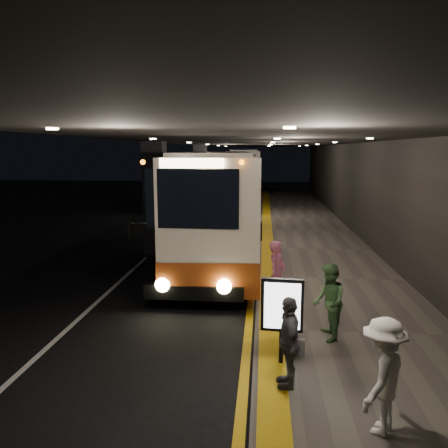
{
  "coord_description": "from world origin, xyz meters",
  "views": [
    {
      "loc": [
        2.65,
        -12.37,
        4.07
      ],
      "look_at": [
        1.38,
        1.52,
        1.7
      ],
      "focal_mm": 35.0,
      "sensor_mm": 36.0,
      "label": 1
    }
  ],
  "objects_px": {
    "passenger_waiting_grey": "(289,342)",
    "info_sign": "(282,307)",
    "passenger_boarding": "(277,275)",
    "bag_polka": "(298,347)",
    "passenger_waiting_green": "(329,302)",
    "coach_third": "(245,173)",
    "passenger_waiting_white": "(383,376)",
    "stanchion_post": "(275,288)",
    "coach_second": "(238,183)",
    "coach_main": "(219,209)"
  },
  "relations": [
    {
      "from": "passenger_boarding",
      "to": "stanchion_post",
      "type": "relative_size",
      "value": 1.71
    },
    {
      "from": "coach_main",
      "to": "passenger_boarding",
      "type": "relative_size",
      "value": 7.36
    },
    {
      "from": "passenger_waiting_green",
      "to": "info_sign",
      "type": "distance_m",
      "value": 1.56
    },
    {
      "from": "coach_main",
      "to": "coach_third",
      "type": "xyz_separation_m",
      "value": [
        -0.12,
        24.99,
        0.04
      ]
    },
    {
      "from": "passenger_waiting_white",
      "to": "info_sign",
      "type": "relative_size",
      "value": 1.02
    },
    {
      "from": "bag_polka",
      "to": "coach_third",
      "type": "bearing_deg",
      "value": 94.32
    },
    {
      "from": "coach_second",
      "to": "bag_polka",
      "type": "bearing_deg",
      "value": -79.95
    },
    {
      "from": "coach_third",
      "to": "passenger_waiting_green",
      "type": "distance_m",
      "value": 32.75
    },
    {
      "from": "coach_main",
      "to": "info_sign",
      "type": "bearing_deg",
      "value": -80.08
    },
    {
      "from": "passenger_waiting_grey",
      "to": "info_sign",
      "type": "relative_size",
      "value": 0.96
    },
    {
      "from": "passenger_waiting_white",
      "to": "info_sign",
      "type": "xyz_separation_m",
      "value": [
        -1.32,
        1.87,
        0.26
      ]
    },
    {
      "from": "coach_second",
      "to": "passenger_waiting_white",
      "type": "height_order",
      "value": "coach_second"
    },
    {
      "from": "passenger_waiting_grey",
      "to": "stanchion_post",
      "type": "xyz_separation_m",
      "value": [
        -0.12,
        3.74,
        -0.28
      ]
    },
    {
      "from": "coach_third",
      "to": "info_sign",
      "type": "height_order",
      "value": "coach_third"
    },
    {
      "from": "coach_third",
      "to": "passenger_waiting_white",
      "type": "bearing_deg",
      "value": -86.13
    },
    {
      "from": "coach_third",
      "to": "passenger_waiting_white",
      "type": "height_order",
      "value": "coach_third"
    },
    {
      "from": "passenger_waiting_grey",
      "to": "bag_polka",
      "type": "bearing_deg",
      "value": 163.06
    },
    {
      "from": "passenger_boarding",
      "to": "passenger_waiting_green",
      "type": "bearing_deg",
      "value": -126.44
    },
    {
      "from": "passenger_waiting_green",
      "to": "info_sign",
      "type": "relative_size",
      "value": 0.99
    },
    {
      "from": "coach_second",
      "to": "bag_polka",
      "type": "relative_size",
      "value": 34.94
    },
    {
      "from": "passenger_waiting_white",
      "to": "coach_third",
      "type": "bearing_deg",
      "value": -141.1
    },
    {
      "from": "passenger_waiting_grey",
      "to": "passenger_waiting_green",
      "type": "bearing_deg",
      "value": 149.99
    },
    {
      "from": "bag_polka",
      "to": "passenger_waiting_green",
      "type": "bearing_deg",
      "value": 49.53
    },
    {
      "from": "coach_second",
      "to": "passenger_boarding",
      "type": "distance_m",
      "value": 21.54
    },
    {
      "from": "info_sign",
      "to": "coach_third",
      "type": "bearing_deg",
      "value": 98.1
    },
    {
      "from": "coach_main",
      "to": "coach_second",
      "type": "distance_m",
      "value": 15.6
    },
    {
      "from": "coach_third",
      "to": "passenger_boarding",
      "type": "xyz_separation_m",
      "value": [
        2.18,
        -30.8,
        -0.91
      ]
    },
    {
      "from": "coach_third",
      "to": "passenger_waiting_green",
      "type": "bearing_deg",
      "value": -86.14
    },
    {
      "from": "passenger_waiting_white",
      "to": "stanchion_post",
      "type": "xyz_separation_m",
      "value": [
        -1.35,
        4.84,
        -0.33
      ]
    },
    {
      "from": "passenger_boarding",
      "to": "passenger_waiting_white",
      "type": "relative_size",
      "value": 1.03
    },
    {
      "from": "coach_second",
      "to": "info_sign",
      "type": "relative_size",
      "value": 6.89
    },
    {
      "from": "info_sign",
      "to": "coach_main",
      "type": "bearing_deg",
      "value": 107.69
    },
    {
      "from": "coach_main",
      "to": "bag_polka",
      "type": "relative_size",
      "value": 39.14
    },
    {
      "from": "passenger_waiting_green",
      "to": "info_sign",
      "type": "xyz_separation_m",
      "value": [
        -1.01,
        -1.16,
        0.29
      ]
    },
    {
      "from": "passenger_waiting_green",
      "to": "bag_polka",
      "type": "height_order",
      "value": "passenger_waiting_green"
    },
    {
      "from": "coach_second",
      "to": "passenger_boarding",
      "type": "bearing_deg",
      "value": -80.12
    },
    {
      "from": "passenger_waiting_grey",
      "to": "bag_polka",
      "type": "height_order",
      "value": "passenger_waiting_grey"
    },
    {
      "from": "coach_main",
      "to": "passenger_waiting_white",
      "type": "xyz_separation_m",
      "value": [
        3.38,
        -10.62,
        -0.88
      ]
    },
    {
      "from": "passenger_boarding",
      "to": "stanchion_post",
      "type": "height_order",
      "value": "passenger_boarding"
    },
    {
      "from": "coach_second",
      "to": "coach_third",
      "type": "bearing_deg",
      "value": 93.38
    },
    {
      "from": "coach_second",
      "to": "bag_polka",
      "type": "xyz_separation_m",
      "value": [
        2.6,
        -23.98,
        -1.36
      ]
    },
    {
      "from": "passenger_waiting_white",
      "to": "info_sign",
      "type": "distance_m",
      "value": 2.3
    },
    {
      "from": "coach_third",
      "to": "stanchion_post",
      "type": "height_order",
      "value": "coach_third"
    },
    {
      "from": "coach_third",
      "to": "stanchion_post",
      "type": "xyz_separation_m",
      "value": [
        2.14,
        -30.77,
        -1.26
      ]
    },
    {
      "from": "passenger_waiting_grey",
      "to": "info_sign",
      "type": "bearing_deg",
      "value": -178.13
    },
    {
      "from": "stanchion_post",
      "to": "passenger_waiting_white",
      "type": "bearing_deg",
      "value": -74.35
    },
    {
      "from": "coach_third",
      "to": "bag_polka",
      "type": "height_order",
      "value": "coach_third"
    },
    {
      "from": "passenger_waiting_grey",
      "to": "passenger_boarding",
      "type": "bearing_deg",
      "value": 176.96
    },
    {
      "from": "coach_main",
      "to": "info_sign",
      "type": "xyz_separation_m",
      "value": [
        2.07,
        -8.75,
        -0.62
      ]
    },
    {
      "from": "passenger_waiting_white",
      "to": "coach_second",
      "type": "bearing_deg",
      "value": -138.94
    }
  ]
}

